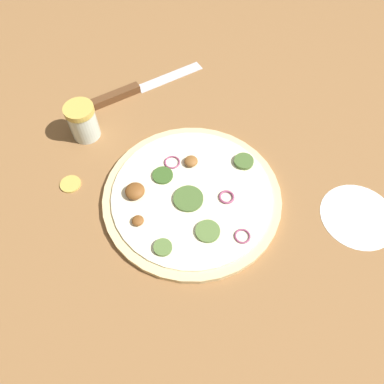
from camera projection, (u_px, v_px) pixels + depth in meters
name	position (u px, v px, depth m)	size (l,w,h in m)	color
ground_plane	(192.00, 198.00, 0.71)	(3.00, 3.00, 0.00)	olive
pizza	(191.00, 196.00, 0.70)	(0.34, 0.34, 0.03)	beige
knife	(129.00, 91.00, 0.86)	(0.25, 0.16, 0.02)	silver
spice_jar	(83.00, 121.00, 0.76)	(0.06, 0.06, 0.08)	silver
loose_cap	(70.00, 184.00, 0.72)	(0.04, 0.04, 0.01)	gold
flour_patch	(358.00, 216.00, 0.69)	(0.14, 0.14, 0.00)	white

